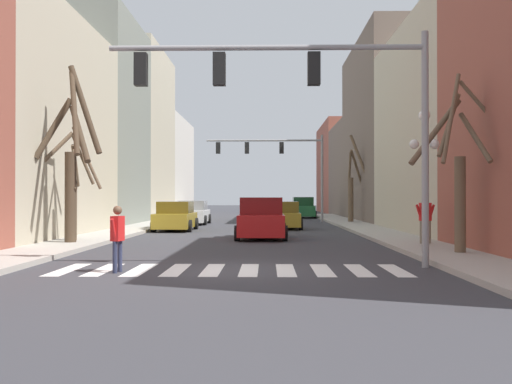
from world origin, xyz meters
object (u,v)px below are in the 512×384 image
(street_tree_left_far, at_px, (71,186))
(pedestrian_on_right_sidewalk, at_px, (117,233))
(street_tree_left_near, at_px, (459,170))
(street_tree_right_near, at_px, (353,185))
(street_tree_left_mid, at_px, (72,160))
(pedestrian_on_left_sidewalk, at_px, (425,215))
(traffic_signal_far, at_px, (278,156))
(car_at_intersection, at_px, (264,211))
(car_parked_right_near, at_px, (303,208))
(car_parked_left_far, at_px, (193,213))
(traffic_signal_near, at_px, (303,90))
(car_driving_toward_lane, at_px, (176,217))
(car_parked_right_mid, at_px, (261,220))
(street_lamp_right_corner, at_px, (424,151))
(car_parked_left_mid, at_px, (283,216))

(street_tree_left_far, bearing_deg, pedestrian_on_right_sidewalk, -65.21)
(street_tree_left_near, xyz_separation_m, street_tree_right_near, (0.13, 22.83, 0.04))
(pedestrian_on_right_sidewalk, distance_m, street_tree_left_mid, 8.45)
(pedestrian_on_left_sidewalk, distance_m, street_tree_left_near, 3.87)
(traffic_signal_far, height_order, car_at_intersection, traffic_signal_far)
(car_parked_right_near, xyz_separation_m, pedestrian_on_left_sidewalk, (2.52, -30.68, 0.32))
(traffic_signal_far, xyz_separation_m, car_parked_left_far, (-5.75, -4.39, -4.08))
(traffic_signal_near, distance_m, car_at_intersection, 32.07)
(car_parked_left_far, bearing_deg, street_tree_left_far, 171.41)
(car_parked_left_far, distance_m, car_driving_toward_lane, 7.59)
(car_parked_right_mid, height_order, car_driving_toward_lane, car_parked_right_mid)
(car_parked_right_near, distance_m, street_tree_right_near, 11.90)
(street_lamp_right_corner, height_order, street_tree_left_near, street_tree_left_near)
(street_lamp_right_corner, bearing_deg, car_at_intersection, 100.47)
(car_driving_toward_lane, relative_size, pedestrian_on_left_sidewalk, 2.65)
(pedestrian_on_left_sidewalk, bearing_deg, pedestrian_on_right_sidewalk, 28.46)
(car_at_intersection, height_order, car_parked_left_mid, car_at_intersection)
(street_tree_left_near, bearing_deg, traffic_signal_near, -152.50)
(traffic_signal_far, bearing_deg, street_tree_left_far, -111.28)
(car_parked_left_mid, bearing_deg, traffic_signal_near, -179.97)
(street_lamp_right_corner, xyz_separation_m, car_parked_left_mid, (-4.04, 15.06, -2.54))
(car_parked_left_mid, xyz_separation_m, street_tree_left_far, (-8.40, -11.36, 1.48))
(pedestrian_on_right_sidewalk, xyz_separation_m, street_tree_right_near, (9.40, 26.45, 1.70))
(pedestrian_on_right_sidewalk, distance_m, street_tree_left_far, 9.41)
(car_parked_left_mid, xyz_separation_m, street_tree_right_near, (4.90, 6.63, 1.91))
(traffic_signal_near, relative_size, street_tree_left_mid, 1.26)
(car_parked_left_mid, height_order, car_parked_right_near, car_parked_right_near)
(traffic_signal_near, height_order, street_lamp_right_corner, traffic_signal_near)
(car_parked_left_far, distance_m, car_parked_right_near, 14.84)
(car_parked_left_mid, height_order, pedestrian_on_right_sidewalk, pedestrian_on_right_sidewalk)
(car_at_intersection, distance_m, car_parked_left_far, 8.88)
(street_tree_left_near, bearing_deg, street_tree_left_far, 159.79)
(pedestrian_on_right_sidewalk, xyz_separation_m, street_tree_left_near, (9.26, 3.61, 1.67))
(car_parked_left_far, bearing_deg, traffic_signal_far, -52.65)
(street_tree_left_near, bearing_deg, car_at_intersection, 101.44)
(pedestrian_on_right_sidewalk, height_order, street_tree_left_far, street_tree_left_far)
(street_tree_left_mid, relative_size, street_tree_left_far, 1.49)
(car_parked_right_mid, distance_m, street_tree_left_near, 10.11)
(traffic_signal_near, height_order, car_at_intersection, traffic_signal_near)
(street_tree_left_far, bearing_deg, car_parked_right_near, 70.20)
(street_lamp_right_corner, distance_m, street_tree_right_near, 21.71)
(car_parked_right_mid, xyz_separation_m, street_tree_left_mid, (-6.83, -4.24, 2.31))
(car_parked_right_mid, height_order, street_tree_left_far, street_tree_left_far)
(pedestrian_on_right_sidewalk, bearing_deg, car_at_intersection, -174.79)
(street_lamp_right_corner, height_order, car_parked_left_far, street_lamp_right_corner)
(street_lamp_right_corner, relative_size, car_at_intersection, 0.91)
(traffic_signal_far, relative_size, car_parked_left_far, 1.85)
(car_at_intersection, relative_size, pedestrian_on_left_sidewalk, 2.84)
(car_parked_left_mid, bearing_deg, street_tree_left_mid, 147.28)
(car_parked_right_mid, bearing_deg, car_parked_left_mid, -8.13)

